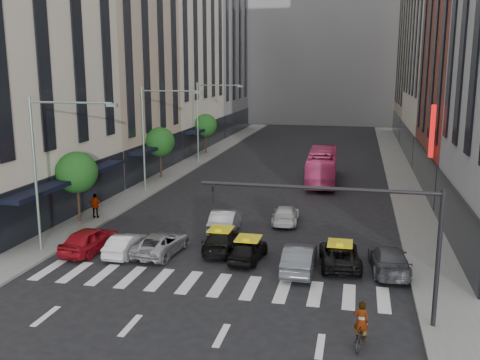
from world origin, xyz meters
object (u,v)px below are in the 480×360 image
Objects in this scene: streetlamp_mid at (153,126)px; pedestrian_far at (96,206)px; car_red at (90,239)px; streetlamp_near at (49,154)px; streetlamp_far at (206,111)px; car_white_front at (126,244)px; bus at (322,166)px; motorcycle at (361,336)px; taxi_center at (248,250)px; taxi_left at (221,240)px.

pedestrian_far is at bearing -96.66° from streetlamp_mid.
streetlamp_mid is 2.03× the size of car_red.
car_red is (1.87, 0.70, -5.15)m from streetlamp_near.
streetlamp_far is 31.77m from car_red.
car_red is at bearing 104.53° from pedestrian_far.
car_white_front is 0.34× the size of bus.
streetlamp_near reaches higher than motorcycle.
bus is 31.11m from motorcycle.
taxi_center reaches higher than car_white_front.
car_white_front is 5.57m from taxi_left.
streetlamp_near is 27.82m from bus.
bus is at bearing -110.62° from car_red.
streetlamp_mid is 1.98× the size of taxi_left.
car_white_front is 2.11× the size of pedestrian_far.
pedestrian_far is at bearing 98.44° from streetlamp_near.
streetlamp_far is 2.36× the size of taxi_center.
motorcycle is at bearing -65.84° from streetlamp_far.
taxi_left is 2.57× the size of motorcycle.
streetlamp_mid is 17.23m from taxi_left.
car_white_front is at bearing -19.73° from motorcycle.
bus is (13.89, 23.70, -4.36)m from streetlamp_near.
pedestrian_far reaches higher than taxi_center.
streetlamp_far is at bearing -102.58° from pedestrian_far.
streetlamp_far is at bearing -79.61° from car_red.
taxi_center is at bearing -69.75° from streetlamp_far.
streetlamp_far reaches higher than pedestrian_far.
streetlamp_far is 5.04× the size of pedestrian_far.
streetlamp_mid is 5.10× the size of motorcycle.
streetlamp_near is 0.81× the size of bus.
streetlamp_mid is at bearing -74.98° from car_white_front.
taxi_center is (9.47, 0.54, -0.10)m from car_red.
car_white_front reaches higher than motorcycle.
streetlamp_near is 2.36× the size of taxi_center.
streetlamp_far is 16.75m from bus.
streetlamp_far is at bearing -64.48° from taxi_center.
taxi_center is at bearing 144.74° from pedestrian_far.
taxi_left is at bearing 15.19° from streetlamp_near.
streetlamp_mid is 5.04× the size of pedestrian_far.
streetlamp_near is 5.10× the size of motorcycle.
streetlamp_far reaches higher than taxi_center.
car_white_front is at bearing 65.07° from bus.
streetlamp_near and streetlamp_mid have the same top height.
streetlamp_far is at bearing 90.00° from streetlamp_near.
taxi_left is at bearing 146.56° from pedestrian_far.
bus reaches higher than car_white_front.
streetlamp_mid is at bearing -106.84° from pedestrian_far.
bus is (4.48, 21.15, 0.89)m from taxi_left.
car_white_front is (4.15, -15.31, -5.28)m from streetlamp_mid.
taxi_center reaches higher than motorcycle.
pedestrian_far is (-2.92, 6.34, 0.29)m from car_red.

